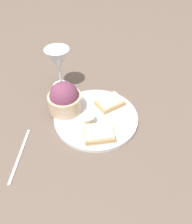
# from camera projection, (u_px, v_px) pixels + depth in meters

# --- Properties ---
(ground_plane) EXTENTS (4.00, 4.00, 0.00)m
(ground_plane) POSITION_uv_depth(u_px,v_px,m) (96.00, 119.00, 0.78)
(ground_plane) COLOR brown
(dinner_plate) EXTENTS (0.30, 0.30, 0.01)m
(dinner_plate) POSITION_uv_depth(u_px,v_px,m) (96.00, 117.00, 0.78)
(dinner_plate) COLOR silver
(dinner_plate) RESTS_ON ground_plane
(salad_bowl) EXTENTS (0.12, 0.12, 0.11)m
(salad_bowl) POSITION_uv_depth(u_px,v_px,m) (65.00, 99.00, 0.77)
(salad_bowl) COLOR tan
(salad_bowl) RESTS_ON dinner_plate
(sauce_ramekin) EXTENTS (0.05, 0.05, 0.03)m
(sauce_ramekin) POSITION_uv_depth(u_px,v_px,m) (88.00, 119.00, 0.74)
(sauce_ramekin) COLOR beige
(sauce_ramekin) RESTS_ON dinner_plate
(cheese_toast_near) EXTENTS (0.12, 0.11, 0.03)m
(cheese_toast_near) POSITION_uv_depth(u_px,v_px,m) (110.00, 102.00, 0.81)
(cheese_toast_near) COLOR tan
(cheese_toast_near) RESTS_ON dinner_plate
(cheese_toast_far) EXTENTS (0.11, 0.09, 0.03)m
(cheese_toast_far) POSITION_uv_depth(u_px,v_px,m) (99.00, 133.00, 0.70)
(cheese_toast_far) COLOR tan
(cheese_toast_far) RESTS_ON dinner_plate
(wine_glass) EXTENTS (0.10, 0.10, 0.17)m
(wine_glass) POSITION_uv_depth(u_px,v_px,m) (58.00, 60.00, 0.84)
(wine_glass) COLOR silver
(wine_glass) RESTS_ON ground_plane
(fork) EXTENTS (0.01, 0.20, 0.01)m
(fork) POSITION_uv_depth(u_px,v_px,m) (20.00, 154.00, 0.67)
(fork) COLOR silver
(fork) RESTS_ON ground_plane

